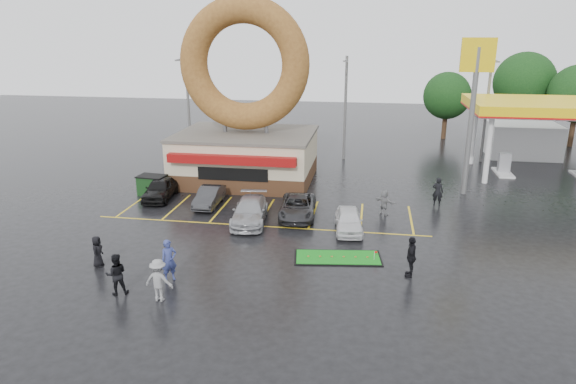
% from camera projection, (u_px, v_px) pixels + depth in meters
% --- Properties ---
extents(ground, '(120.00, 120.00, 0.00)m').
position_uv_depth(ground, '(244.00, 249.00, 27.05)').
color(ground, black).
rests_on(ground, ground).
extents(donut_shop, '(10.20, 8.70, 13.50)m').
position_uv_depth(donut_shop, '(245.00, 122.00, 38.39)').
color(donut_shop, '#472B19').
rests_on(donut_shop, ground).
extents(gas_station, '(12.30, 13.65, 5.90)m').
position_uv_depth(gas_station, '(538.00, 123.00, 42.56)').
color(gas_station, silver).
rests_on(gas_station, ground).
extents(shell_sign, '(2.20, 0.36, 10.60)m').
position_uv_depth(shell_sign, '(475.00, 88.00, 34.13)').
color(shell_sign, slate).
rests_on(shell_sign, ground).
extents(streetlight_left, '(0.40, 2.21, 9.00)m').
position_uv_depth(streetlight_left, '(188.00, 104.00, 45.92)').
color(streetlight_left, slate).
rests_on(streetlight_left, ground).
extents(streetlight_mid, '(0.40, 2.21, 9.00)m').
position_uv_depth(streetlight_mid, '(345.00, 106.00, 44.69)').
color(streetlight_mid, slate).
rests_on(streetlight_mid, ground).
extents(streetlight_right, '(0.40, 2.21, 9.00)m').
position_uv_depth(streetlight_right, '(487.00, 107.00, 43.78)').
color(streetlight_right, slate).
rests_on(streetlight_right, ground).
extents(tree_far_c, '(6.30, 6.30, 9.00)m').
position_uv_depth(tree_far_c, '(524.00, 82.00, 53.91)').
color(tree_far_c, '#332114').
rests_on(tree_far_c, ground).
extents(tree_far_d, '(4.90, 4.90, 7.00)m').
position_uv_depth(tree_far_d, '(447.00, 96.00, 53.65)').
color(tree_far_d, '#332114').
rests_on(tree_far_d, ground).
extents(car_black, '(2.10, 4.36, 1.43)m').
position_uv_depth(car_black, '(160.00, 189.00, 34.98)').
color(car_black, black).
rests_on(car_black, ground).
extents(car_dgrey, '(1.39, 3.79, 1.24)m').
position_uv_depth(car_dgrey, '(209.00, 197.00, 33.61)').
color(car_dgrey, '#2A2A2D').
rests_on(car_dgrey, ground).
extents(car_silver, '(2.45, 4.95, 1.38)m').
position_uv_depth(car_silver, '(250.00, 211.00, 30.67)').
color(car_silver, '#9F9FA4').
rests_on(car_silver, ground).
extents(car_grey, '(2.44, 4.72, 1.27)m').
position_uv_depth(car_grey, '(298.00, 207.00, 31.62)').
color(car_grey, '#2D2C2F').
rests_on(car_grey, ground).
extents(car_white, '(1.90, 3.90, 1.28)m').
position_uv_depth(car_white, '(349.00, 220.00, 29.33)').
color(car_white, silver).
rests_on(car_white, ground).
extents(person_blue, '(0.86, 0.83, 1.98)m').
position_uv_depth(person_blue, '(169.00, 260.00, 23.38)').
color(person_blue, navy).
rests_on(person_blue, ground).
extents(person_blackjkt, '(1.13, 1.04, 1.87)m').
position_uv_depth(person_blackjkt, '(116.00, 274.00, 22.17)').
color(person_blackjkt, black).
rests_on(person_blackjkt, ground).
extents(person_hoodie, '(1.25, 0.76, 1.89)m').
position_uv_depth(person_hoodie, '(159.00, 280.00, 21.61)').
color(person_hoodie, gray).
rests_on(person_hoodie, ground).
extents(person_bystander, '(0.59, 0.82, 1.56)m').
position_uv_depth(person_bystander, '(97.00, 251.00, 24.84)').
color(person_bystander, black).
rests_on(person_bystander, ground).
extents(person_cameraman, '(0.62, 1.20, 1.96)m').
position_uv_depth(person_cameraman, '(411.00, 257.00, 23.79)').
color(person_cameraman, black).
rests_on(person_cameraman, ground).
extents(person_walker_near, '(1.47, 1.24, 1.59)m').
position_uv_depth(person_walker_near, '(384.00, 202.00, 31.90)').
color(person_walker_near, gray).
rests_on(person_walker_near, ground).
extents(person_walker_far, '(0.80, 0.64, 1.90)m').
position_uv_depth(person_walker_far, '(438.00, 192.00, 33.56)').
color(person_walker_far, black).
rests_on(person_walker_far, ground).
extents(dumpster, '(1.92, 1.38, 1.30)m').
position_uv_depth(dumpster, '(152.00, 186.00, 35.90)').
color(dumpster, '#173C18').
rests_on(dumpster, ground).
extents(putting_green, '(4.58, 2.44, 0.55)m').
position_uv_depth(putting_green, '(338.00, 257.00, 25.94)').
color(putting_green, black).
rests_on(putting_green, ground).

